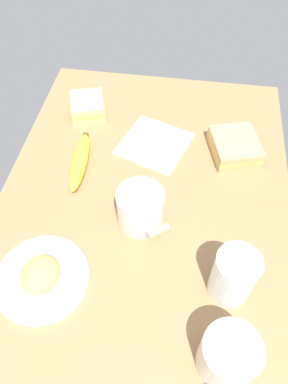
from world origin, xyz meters
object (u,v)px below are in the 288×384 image
(sandwich_main, at_px, (88,106))
(sandwich_side, at_px, (235,147))
(coffee_mug_milky, at_px, (141,208))
(glass_of_milk, at_px, (233,277))
(banana, at_px, (80,161))
(paper_napkin, at_px, (154,144))
(plate_of_food, at_px, (41,277))
(coffee_mug_black, at_px, (228,356))

(sandwich_main, xyz_separation_m, sandwich_side, (-0.09, -0.38, 0.00))
(coffee_mug_milky, height_order, glass_of_milk, glass_of_milk)
(banana, bearing_deg, glass_of_milk, -126.22)
(paper_napkin, bearing_deg, coffee_mug_milky, -179.40)
(plate_of_food, distance_m, sandwich_main, 0.48)
(sandwich_main, bearing_deg, sandwich_side, -103.62)
(sandwich_main, distance_m, sandwich_side, 0.39)
(glass_of_milk, distance_m, banana, 0.43)
(glass_of_milk, bearing_deg, sandwich_side, -1.64)
(sandwich_main, distance_m, paper_napkin, 0.21)
(glass_of_milk, bearing_deg, paper_napkin, 27.60)
(coffee_mug_black, height_order, paper_napkin, coffee_mug_black)
(plate_of_food, xyz_separation_m, sandwich_main, (0.48, 0.03, 0.01))
(coffee_mug_milky, bearing_deg, paper_napkin, 0.60)
(glass_of_milk, xyz_separation_m, banana, (0.25, 0.35, -0.03))
(coffee_mug_black, xyz_separation_m, coffee_mug_milky, (0.26, 0.18, -0.00))
(glass_of_milk, xyz_separation_m, paper_napkin, (0.35, 0.18, -0.05))
(plate_of_food, relative_size, paper_napkin, 1.15)
(coffee_mug_milky, distance_m, sandwich_side, 0.29)
(sandwich_side, xyz_separation_m, paper_napkin, (0.00, 0.19, -0.02))
(sandwich_side, xyz_separation_m, banana, (-0.10, 0.36, -0.00))
(banana, relative_size, paper_napkin, 1.17)
(paper_napkin, bearing_deg, coffee_mug_black, -159.77)
(sandwich_main, bearing_deg, coffee_mug_black, -147.35)
(coffee_mug_black, bearing_deg, glass_of_milk, -2.61)
(banana, bearing_deg, paper_napkin, -59.02)
(sandwich_side, bearing_deg, paper_napkin, 89.31)
(glass_of_milk, height_order, paper_napkin, glass_of_milk)
(sandwich_side, height_order, glass_of_milk, glass_of_milk)
(plate_of_food, height_order, sandwich_main, plate_of_food)
(plate_of_food, relative_size, banana, 0.98)
(sandwich_main, relative_size, banana, 0.64)
(coffee_mug_milky, bearing_deg, plate_of_food, 134.16)
(coffee_mug_milky, relative_size, banana, 0.65)
(sandwich_side, height_order, paper_napkin, sandwich_side)
(plate_of_food, bearing_deg, sandwich_main, 3.21)
(coffee_mug_black, bearing_deg, coffee_mug_milky, 34.31)
(plate_of_food, bearing_deg, coffee_mug_black, -105.89)
(coffee_mug_black, distance_m, sandwich_main, 0.68)
(sandwich_main, xyz_separation_m, banana, (-0.19, -0.03, -0.00))
(glass_of_milk, relative_size, banana, 0.61)
(plate_of_food, bearing_deg, banana, 0.02)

